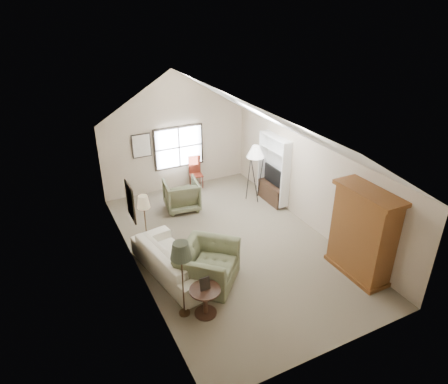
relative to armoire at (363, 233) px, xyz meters
name	(u,v)px	position (x,y,z in m)	size (l,w,h in m)	color
room_shell	(232,130)	(-2.18, 2.40, 2.11)	(5.01, 8.01, 4.00)	#706650
window	(179,147)	(-2.08, 6.36, 0.35)	(1.72, 0.08, 1.42)	black
skylight	(260,113)	(-0.88, 3.30, 2.12)	(0.80, 1.20, 0.52)	white
wall_art	(136,172)	(-4.06, 4.34, 0.63)	(1.97, 3.71, 0.88)	black
armoire	(363,233)	(0.00, 0.00, 0.00)	(0.60, 1.50, 2.20)	brown
tv_alcove	(274,169)	(0.16, 4.00, 0.05)	(0.32, 1.30, 2.10)	white
media_console	(272,193)	(0.14, 4.00, -0.80)	(0.34, 1.18, 0.60)	#382316
tv_panel	(273,175)	(0.14, 4.00, -0.18)	(0.05, 0.90, 0.55)	black
sofa	(174,259)	(-3.94, 1.95, -0.72)	(2.61, 1.02, 0.76)	white
armchair_near	(208,265)	(-3.35, 1.31, -0.65)	(1.39, 1.22, 0.90)	#696D4C
armchair_far	(182,195)	(-2.62, 4.85, -0.63)	(1.00, 1.03, 0.94)	#5F5F43
coffee_table	(210,259)	(-3.08, 1.80, -0.88)	(0.84, 0.47, 0.43)	#392017
bowl	(209,251)	(-3.08, 1.80, -0.64)	(0.20, 0.20, 0.05)	#3B2918
side_table	(205,302)	(-3.84, 0.35, -0.77)	(0.65, 0.65, 0.65)	#392217
side_chair	(196,172)	(-1.60, 6.10, -0.56)	(0.42, 0.42, 1.07)	maroon
tripod_lamp	(255,173)	(-0.30, 4.37, -0.15)	(0.55, 0.55, 1.90)	white
dark_lamp	(183,279)	(-4.24, 0.55, -0.19)	(0.44, 0.44, 1.82)	#292D20
tan_lamp	(145,223)	(-4.24, 3.15, -0.28)	(0.33, 0.33, 1.63)	tan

